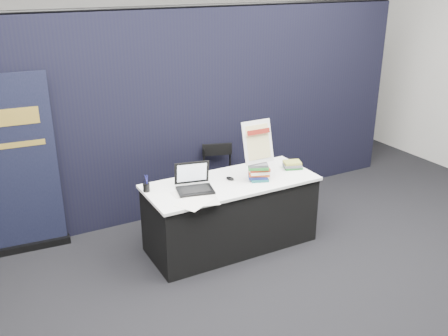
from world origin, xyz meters
TOP-DOWN VIEW (x-y plane):
  - floor at (0.00, 0.00)m, footprint 8.00×8.00m
  - wall_back at (0.00, 4.00)m, footprint 8.00×0.02m
  - drape_partition at (0.00, 1.60)m, footprint 6.00×0.08m
  - display_table at (0.00, 0.55)m, footprint 1.80×0.75m
  - laptop at (-0.44, 0.54)m, footprint 0.40×0.35m
  - mouse at (0.01, 0.59)m, footprint 0.09×0.11m
  - brochure_left at (-0.56, 0.27)m, footprint 0.40×0.37m
  - brochure_mid at (-0.49, 0.26)m, footprint 0.37×0.31m
  - brochure_right at (-0.54, 0.50)m, footprint 0.26×0.19m
  - pen_cup at (-0.86, 0.72)m, footprint 0.08×0.08m
  - book_stack_tall at (0.27, 0.44)m, footprint 0.24×0.22m
  - book_stack_short at (0.77, 0.54)m, footprint 0.22×0.19m
  - info_sign at (0.27, 0.47)m, footprint 0.33×0.16m
  - pullup_banner at (-1.92, 1.50)m, footprint 0.80×0.16m
  - stacking_chair at (0.31, 1.31)m, footprint 0.48×0.49m

SIDE VIEW (x-z plane):
  - floor at x=0.00m, z-range 0.00..0.00m
  - display_table at x=0.00m, z-range 0.00..0.75m
  - stacking_chair at x=0.31m, z-range 0.05..0.89m
  - brochure_right at x=-0.54m, z-range 0.75..0.75m
  - brochure_mid at x=-0.49m, z-range 0.75..0.75m
  - brochure_left at x=-0.56m, z-range 0.75..0.75m
  - mouse at x=0.01m, z-range 0.75..0.78m
  - book_stack_short at x=0.77m, z-range 0.75..0.83m
  - pen_cup at x=-0.86m, z-range 0.75..0.84m
  - laptop at x=-0.44m, z-range 0.68..0.95m
  - pullup_banner at x=-1.92m, z-range -0.11..1.78m
  - book_stack_tall at x=0.27m, z-range 0.75..0.94m
  - info_sign at x=0.27m, z-range 0.93..1.38m
  - drape_partition at x=0.00m, z-range 0.00..2.40m
  - wall_back at x=0.00m, z-range 0.00..3.50m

